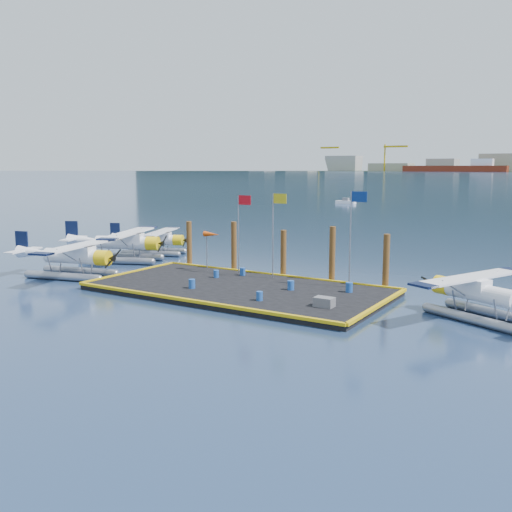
{
  "coord_description": "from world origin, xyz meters",
  "views": [
    {
      "loc": [
        21.05,
        -31.86,
        8.56
      ],
      "look_at": [
        0.16,
        2.0,
        2.26
      ],
      "focal_mm": 40.0,
      "sensor_mm": 36.0,
      "label": 1
    }
  ],
  "objects": [
    {
      "name": "ground",
      "position": [
        0.0,
        0.0,
        0.0
      ],
      "size": [
        4000.0,
        4000.0,
        0.0
      ],
      "primitive_type": "plane",
      "color": "#172746",
      "rests_on": "ground"
    },
    {
      "name": "dock",
      "position": [
        0.0,
        0.0,
        0.2
      ],
      "size": [
        20.0,
        10.0,
        0.4
      ],
      "primitive_type": "cube",
      "color": "black",
      "rests_on": "ground"
    },
    {
      "name": "dock_bumpers",
      "position": [
        0.0,
        0.0,
        0.49
      ],
      "size": [
        20.25,
        10.25,
        0.18
      ],
      "primitive_type": null,
      "color": "#C7A20B",
      "rests_on": "dock"
    },
    {
      "name": "seaplane_a",
      "position": [
        -13.47,
        -2.38,
        1.51
      ],
      "size": [
        9.04,
        9.78,
        3.47
      ],
      "rotation": [
        0.0,
        0.0,
        -1.33
      ],
      "color": "gray",
      "rests_on": "ground"
    },
    {
      "name": "seaplane_b",
      "position": [
        -15.47,
        5.04,
        1.58
      ],
      "size": [
        9.47,
        10.01,
        3.63
      ],
      "rotation": [
        0.0,
        0.0,
        -1.19
      ],
      "color": "gray",
      "rests_on": "ground"
    },
    {
      "name": "seaplane_c",
      "position": [
        -15.94,
        9.79,
        1.33
      ],
      "size": [
        7.94,
        8.39,
        3.04
      ],
      "rotation": [
        0.0,
        0.0,
        -1.19
      ],
      "color": "gray",
      "rests_on": "ground"
    },
    {
      "name": "seaplane_d",
      "position": [
        15.15,
        1.28,
        1.39
      ],
      "size": [
        8.27,
        8.66,
        3.18
      ],
      "rotation": [
        0.0,
        0.0,
        1.14
      ],
      "color": "gray",
      "rests_on": "ground"
    },
    {
      "name": "drum_0",
      "position": [
        -3.15,
        1.77,
        0.68
      ],
      "size": [
        0.39,
        0.39,
        0.56
      ],
      "primitive_type": "cylinder",
      "color": "#1B4897",
      "rests_on": "dock"
    },
    {
      "name": "drum_1",
      "position": [
        3.35,
        -2.76,
        0.68
      ],
      "size": [
        0.4,
        0.4,
        0.57
      ],
      "primitive_type": "cylinder",
      "color": "#1B4897",
      "rests_on": "dock"
    },
    {
      "name": "drum_2",
      "position": [
        3.53,
        0.95,
        0.71
      ],
      "size": [
        0.44,
        0.44,
        0.62
      ],
      "primitive_type": "cylinder",
      "color": "#1B4897",
      "rests_on": "dock"
    },
    {
      "name": "drum_3",
      "position": [
        -2.36,
        -2.14,
        0.71
      ],
      "size": [
        0.44,
        0.44,
        0.62
      ],
      "primitive_type": "cylinder",
      "color": "#1B4897",
      "rests_on": "dock"
    },
    {
      "name": "drum_4",
      "position": [
        7.13,
        2.31,
        0.72
      ],
      "size": [
        0.46,
        0.46,
        0.65
      ],
      "primitive_type": "cylinder",
      "color": "#1B4897",
      "rests_on": "dock"
    },
    {
      "name": "drum_5",
      "position": [
        -1.95,
        3.5,
        0.69
      ],
      "size": [
        0.41,
        0.41,
        0.58
      ],
      "primitive_type": "cylinder",
      "color": "#1B4897",
      "rests_on": "dock"
    },
    {
      "name": "crate",
      "position": [
        7.39,
        -2.09,
        0.68
      ],
      "size": [
        1.14,
        0.76,
        0.57
      ],
      "primitive_type": "cube",
      "color": "#5E5E63",
      "rests_on": "dock"
    },
    {
      "name": "flagpole_red",
      "position": [
        -2.29,
        3.8,
        4.4
      ],
      "size": [
        1.14,
        0.08,
        6.0
      ],
      "color": "gray",
      "rests_on": "dock"
    },
    {
      "name": "flagpole_yellow",
      "position": [
        0.7,
        3.8,
        4.51
      ],
      "size": [
        1.14,
        0.08,
        6.2
      ],
      "color": "gray",
      "rests_on": "dock"
    },
    {
      "name": "flagpole_blue",
      "position": [
        6.7,
        3.8,
        4.69
      ],
      "size": [
        1.14,
        0.08,
        6.5
      ],
      "color": "gray",
      "rests_on": "dock"
    },
    {
      "name": "windsock",
      "position": [
        -5.03,
        3.8,
        3.23
      ],
      "size": [
        1.4,
        0.44,
        3.12
      ],
      "color": "gray",
      "rests_on": "dock"
    },
    {
      "name": "piling_0",
      "position": [
        -8.5,
        5.4,
        2.0
      ],
      "size": [
        0.44,
        0.44,
        4.0
      ],
      "primitive_type": "cylinder",
      "color": "#4F3116",
      "rests_on": "ground"
    },
    {
      "name": "piling_1",
      "position": [
        -4.0,
        5.4,
        2.1
      ],
      "size": [
        0.44,
        0.44,
        4.2
      ],
      "primitive_type": "cylinder",
      "color": "#4F3116",
      "rests_on": "ground"
    },
    {
      "name": "piling_2",
      "position": [
        0.5,
        5.4,
        1.9
      ],
      "size": [
        0.44,
        0.44,
        3.8
      ],
      "primitive_type": "cylinder",
      "color": "#4F3116",
      "rests_on": "ground"
    },
    {
      "name": "piling_3",
      "position": [
        4.5,
        5.4,
        2.15
      ],
      "size": [
        0.44,
        0.44,
        4.3
      ],
      "primitive_type": "cylinder",
      "color": "#4F3116",
      "rests_on": "ground"
    },
    {
      "name": "piling_4",
      "position": [
        8.5,
        5.4,
        2.0
      ],
      "size": [
        0.44,
        0.44,
        4.0
      ],
      "primitive_type": "cylinder",
      "color": "#4F3116",
      "rests_on": "ground"
    }
  ]
}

